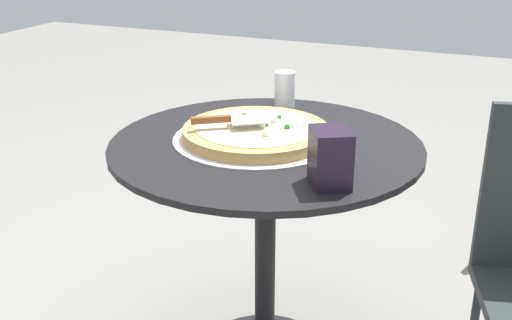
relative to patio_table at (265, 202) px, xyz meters
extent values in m
cylinder|color=black|center=(0.00, 0.00, 0.17)|extent=(0.87, 0.87, 0.02)
cylinder|color=black|center=(0.00, 0.00, -0.19)|extent=(0.06, 0.06, 0.71)
cylinder|color=silver|center=(0.03, -0.01, 0.19)|extent=(0.47, 0.47, 0.00)
cylinder|color=tan|center=(0.03, -0.01, 0.20)|extent=(0.41, 0.41, 0.03)
cylinder|color=beige|center=(0.03, -0.01, 0.22)|extent=(0.34, 0.34, 0.00)
sphere|color=#ECECC6|center=(-0.02, 0.05, 0.23)|extent=(0.02, 0.02, 0.02)
sphere|color=#326A20|center=(0.10, -0.07, 0.23)|extent=(0.02, 0.02, 0.02)
sphere|color=silver|center=(0.00, -0.06, 0.23)|extent=(0.02, 0.02, 0.02)
sphere|color=#396B20|center=(0.01, -0.02, 0.23)|extent=(0.02, 0.02, 0.02)
sphere|color=#25711D|center=(-0.05, -0.03, 0.23)|extent=(0.02, 0.02, 0.02)
sphere|color=#387028|center=(0.00, -0.10, 0.23)|extent=(0.01, 0.01, 0.01)
sphere|color=silver|center=(0.09, 0.02, 0.23)|extent=(0.01, 0.01, 0.01)
sphere|color=silver|center=(0.01, -0.01, 0.23)|extent=(0.02, 0.02, 0.02)
sphere|color=beige|center=(0.02, -0.05, 0.23)|extent=(0.02, 0.02, 0.02)
cube|color=silver|center=(0.05, 0.00, 0.24)|extent=(0.13, 0.12, 0.00)
cube|color=brown|center=(0.14, 0.06, 0.25)|extent=(0.10, 0.08, 0.02)
cylinder|color=silver|center=(0.07, -0.33, 0.24)|extent=(0.07, 0.07, 0.12)
cube|color=black|center=(-0.25, 0.21, 0.25)|extent=(0.13, 0.13, 0.14)
cylinder|color=#1D301F|center=(-0.67, -1.13, -0.36)|extent=(0.02, 0.02, 0.41)
camera|label=1|loc=(-0.62, 1.52, 0.78)|focal=44.10mm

